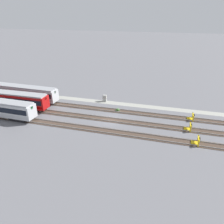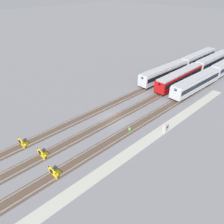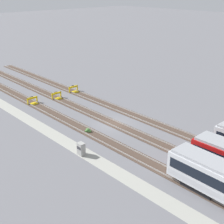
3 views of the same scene
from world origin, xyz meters
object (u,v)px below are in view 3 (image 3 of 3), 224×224
electrical_cabinet (81,149)px  weed_clump (88,131)px  bumper_stop_middle_track (74,89)px  bumper_stop_nearest_track (33,101)px  bumper_stop_near_inner_track (57,96)px

electrical_cabinet → weed_clump: electrical_cabinet is taller
bumper_stop_middle_track → bumper_stop_nearest_track: bearing=-87.8°
bumper_stop_nearest_track → bumper_stop_near_inner_track: bearing=81.3°
electrical_cabinet → weed_clump: size_ratio=1.74×
bumper_stop_near_inner_track → bumper_stop_middle_track: bearing=102.9°
bumper_stop_nearest_track → electrical_cabinet: electrical_cabinet is taller
weed_clump → bumper_stop_near_inner_track: bearing=162.6°
bumper_stop_near_inner_track → weed_clump: bearing=-17.4°
bumper_stop_middle_track → electrical_cabinet: size_ratio=1.26×
bumper_stop_nearest_track → bumper_stop_middle_track: same height
weed_clump → bumper_stop_nearest_track: bearing=179.8°
electrical_cabinet → weed_clump: 6.36m
bumper_stop_nearest_track → electrical_cabinet: 20.40m
electrical_cabinet → bumper_stop_near_inner_track: bearing=154.3°
bumper_stop_nearest_track → bumper_stop_near_inner_track: same height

